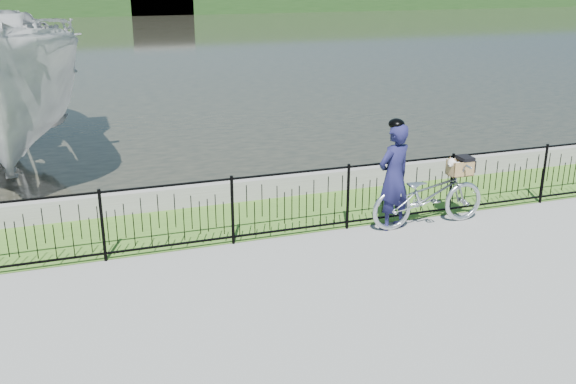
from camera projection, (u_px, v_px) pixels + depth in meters
name	position (u px, v px, depth m)	size (l,w,h in m)	color
ground	(328.00, 277.00, 9.24)	(120.00, 120.00, 0.00)	gray
grass_strip	(274.00, 215.00, 11.57)	(60.00, 2.00, 0.01)	#446F23
water	(122.00, 43.00, 38.76)	(120.00, 120.00, 0.00)	#28281E
quay_wall	(258.00, 188.00, 12.40)	(60.00, 0.30, 0.40)	gray
fence	(292.00, 203.00, 10.49)	(14.00, 0.06, 1.15)	black
bicycle_rig	(429.00, 194.00, 10.96)	(2.10, 0.73, 1.19)	#B3B9C0
cyclist	(394.00, 176.00, 10.71)	(0.77, 0.63, 1.90)	#17173F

